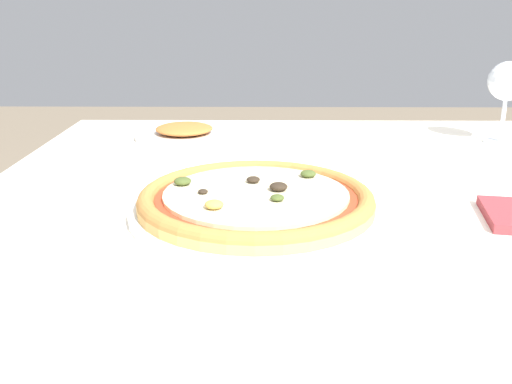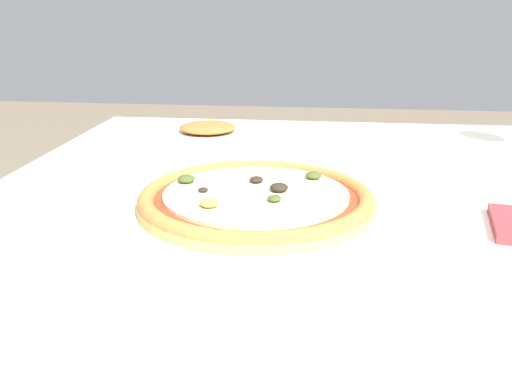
{
  "view_description": "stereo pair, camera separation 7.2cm",
  "coord_description": "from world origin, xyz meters",
  "views": [
    {
      "loc": [
        -0.17,
        -0.73,
        1.02
      ],
      "look_at": [
        -0.18,
        -0.05,
        0.79
      ],
      "focal_mm": 40.0,
      "sensor_mm": 36.0,
      "label": 1
    },
    {
      "loc": [
        -0.1,
        -0.72,
        1.02
      ],
      "look_at": [
        -0.18,
        -0.05,
        0.79
      ],
      "focal_mm": 40.0,
      "sensor_mm": 36.0,
      "label": 2
    }
  ],
  "objects": [
    {
      "name": "pizza_plate",
      "position": [
        -0.18,
        -0.05,
        0.78
      ],
      "size": [
        0.32,
        0.32,
        0.04
      ],
      "color": "white",
      "rests_on": "dining_table"
    },
    {
      "name": "dining_table",
      "position": [
        0.0,
        0.0,
        0.67
      ],
      "size": [
        1.17,
        1.11,
        0.76
      ],
      "color": "brown",
      "rests_on": "ground_plane"
    },
    {
      "name": "side_plate",
      "position": [
        -0.33,
        0.38,
        0.77
      ],
      "size": [
        0.19,
        0.19,
        0.03
      ],
      "color": "white",
      "rests_on": "dining_table"
    },
    {
      "name": "fork",
      "position": [
        -0.44,
        -0.1,
        0.76
      ],
      "size": [
        0.05,
        0.17,
        0.0
      ],
      "color": "silver",
      "rests_on": "dining_table"
    }
  ]
}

